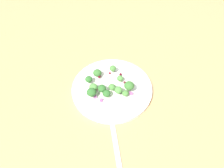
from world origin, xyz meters
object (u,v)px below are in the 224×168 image
Objects in this scene: broccoli_floret_0 at (112,87)px; broccoli_floret_2 at (93,87)px; plate at (112,88)px; fork at (114,135)px; broccoli_floret_1 at (113,68)px.

broccoli_floret_0 is 0.84× the size of broccoli_floret_2.
fork is (14.70, -3.06, -0.61)cm from plate.
fork is (14.71, 2.47, -2.55)cm from broccoli_floret_2.
plate is 9.47× the size of broccoli_floret_2.
broccoli_floret_2 is at bearing -90.13° from plate.
fork is at bearing 9.55° from broccoli_floret_2.
plate is 2.10cm from broccoli_floret_0.
plate is at bearing 168.23° from fork.
plate is 15.02cm from fork.
plate is 1.28× the size of fork.
broccoli_floret_1 is at bearing 166.90° from fork.
broccoli_floret_2 is at bearing -51.40° from broccoli_floret_1.
broccoli_floret_0 is 5.39cm from broccoli_floret_2.
broccoli_floret_2 is (-1.09, -5.28, 0.16)cm from broccoli_floret_0.
broccoli_floret_0 is at bearing -13.49° from plate.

